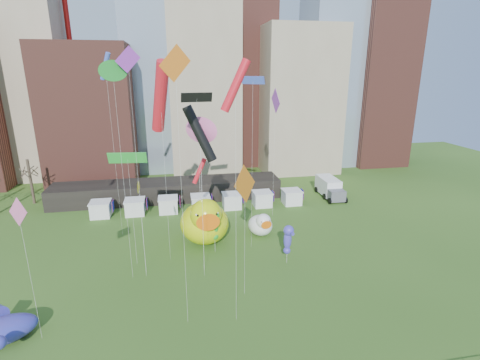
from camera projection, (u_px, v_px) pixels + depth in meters
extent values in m
cube|color=gray|center=(27.00, 72.00, 70.19)|extent=(14.00, 12.00, 42.00)
cube|color=brown|center=(91.00, 115.00, 68.95)|extent=(16.00, 14.00, 26.00)
cube|color=#8C9EB2|center=(152.00, 39.00, 74.36)|extent=(12.00, 12.00, 55.00)
cube|color=gray|center=(203.00, 91.00, 75.38)|extent=(14.00, 14.00, 34.00)
cube|color=brown|center=(245.00, 9.00, 77.84)|extent=(12.00, 12.00, 68.00)
cube|color=gray|center=(297.00, 101.00, 77.56)|extent=(16.00, 14.00, 30.00)
cube|color=#8C9EB2|center=(336.00, 57.00, 80.46)|extent=(14.00, 12.00, 48.00)
cube|color=brown|center=(379.00, 85.00, 82.06)|extent=(12.00, 12.00, 36.00)
cube|color=black|center=(168.00, 190.00, 61.51)|extent=(38.00, 6.00, 3.20)
cube|color=white|center=(101.00, 210.00, 54.27)|extent=(2.80, 2.80, 2.20)
cube|color=red|center=(113.00, 206.00, 54.44)|extent=(0.08, 1.40, 1.60)
cube|color=white|center=(135.00, 207.00, 55.14)|extent=(2.80, 2.80, 2.20)
cube|color=red|center=(147.00, 204.00, 55.31)|extent=(0.08, 1.40, 1.60)
cube|color=white|center=(168.00, 205.00, 56.01)|extent=(2.80, 2.80, 2.20)
cube|color=red|center=(180.00, 202.00, 56.18)|extent=(0.08, 1.40, 1.60)
cube|color=white|center=(201.00, 203.00, 56.88)|extent=(2.80, 2.80, 2.20)
cube|color=red|center=(212.00, 200.00, 57.05)|extent=(0.08, 1.40, 1.60)
cube|color=white|center=(232.00, 201.00, 57.75)|extent=(2.80, 2.80, 2.20)
cube|color=red|center=(243.00, 198.00, 57.92)|extent=(0.08, 1.40, 1.60)
cube|color=white|center=(262.00, 199.00, 58.62)|extent=(2.80, 2.80, 2.20)
cube|color=red|center=(273.00, 196.00, 58.79)|extent=(0.08, 1.40, 1.60)
cube|color=white|center=(292.00, 197.00, 59.50)|extent=(2.80, 2.80, 2.20)
cube|color=red|center=(302.00, 194.00, 59.66)|extent=(0.08, 1.40, 1.60)
cylinder|color=#382B21|center=(31.00, 182.00, 58.94)|extent=(0.44, 0.44, 7.50)
ellipsoid|color=#CCDF0B|center=(204.00, 223.00, 45.96)|extent=(6.31, 7.37, 5.10)
ellipsoid|color=#CCDF0B|center=(202.00, 215.00, 48.64)|extent=(1.72, 1.35, 2.07)
sphere|color=#CCDF0B|center=(206.00, 215.00, 43.23)|extent=(3.91, 3.91, 3.83)
cone|color=orange|center=(208.00, 221.00, 41.74)|extent=(2.14, 1.77, 2.11)
sphere|color=white|center=(198.00, 215.00, 41.89)|extent=(0.69, 0.69, 0.69)
sphere|color=white|center=(216.00, 213.00, 42.30)|extent=(0.69, 0.69, 0.69)
sphere|color=black|center=(198.00, 216.00, 41.59)|extent=(0.34, 0.34, 0.34)
sphere|color=black|center=(216.00, 214.00, 42.00)|extent=(0.34, 0.34, 0.34)
ellipsoid|color=white|center=(260.00, 225.00, 48.27)|extent=(3.57, 4.06, 2.63)
ellipsoid|color=white|center=(257.00, 221.00, 49.63)|extent=(0.94, 0.77, 1.07)
sphere|color=white|center=(263.00, 221.00, 46.88)|extent=(2.18, 2.18, 1.98)
cone|color=orange|center=(266.00, 224.00, 46.13)|extent=(1.18, 1.00, 1.09)
sphere|color=white|center=(261.00, 221.00, 46.16)|extent=(0.36, 0.36, 0.36)
sphere|color=white|center=(269.00, 220.00, 46.46)|extent=(0.36, 0.36, 0.36)
sphere|color=black|center=(261.00, 222.00, 46.01)|extent=(0.18, 0.18, 0.18)
sphere|color=black|center=(269.00, 221.00, 46.30)|extent=(0.18, 0.18, 0.18)
cylinder|color=silver|center=(215.00, 238.00, 43.51)|extent=(0.03, 0.03, 3.49)
ellipsoid|color=green|center=(215.00, 225.00, 43.00)|extent=(1.07, 0.91, 2.52)
sphere|color=green|center=(214.00, 215.00, 42.47)|extent=(1.41, 1.41, 1.29)
cone|color=green|center=(215.00, 217.00, 41.94)|extent=(0.53, 0.85, 0.45)
sphere|color=green|center=(215.00, 236.00, 43.47)|extent=(0.90, 0.90, 0.90)
cylinder|color=silver|center=(287.00, 251.00, 41.00)|extent=(0.03, 0.03, 2.87)
ellipsoid|color=#453EBA|center=(288.00, 240.00, 40.59)|extent=(1.05, 0.93, 2.31)
sphere|color=#453EBA|center=(288.00, 230.00, 40.09)|extent=(1.42, 1.42, 1.18)
cone|color=#453EBA|center=(290.00, 233.00, 39.61)|extent=(0.57, 0.81, 0.41)
sphere|color=#453EBA|center=(287.00, 250.00, 41.02)|extent=(0.82, 0.82, 0.82)
ellipsoid|color=#44348D|center=(1.00, 331.00, 29.03)|extent=(6.06, 4.71, 2.06)
cone|color=#44348D|center=(0.00, 309.00, 31.26)|extent=(1.96, 2.08, 1.44)
cube|color=white|center=(328.00, 186.00, 63.47)|extent=(2.83, 5.72, 2.84)
cube|color=#595960|center=(336.00, 195.00, 60.20)|extent=(2.65, 2.09, 1.81)
cylinder|color=black|center=(324.00, 197.00, 61.68)|extent=(0.30, 1.03, 1.02)
cylinder|color=black|center=(340.00, 196.00, 62.12)|extent=(0.30, 1.03, 1.02)
cylinder|color=black|center=(316.00, 190.00, 65.32)|extent=(0.30, 1.03, 1.02)
cylinder|color=black|center=(331.00, 189.00, 65.76)|extent=(0.30, 1.03, 1.02)
cylinder|color=silver|center=(166.00, 183.00, 39.63)|extent=(0.02, 0.02, 18.52)
cylinder|color=red|center=(160.00, 97.00, 36.94)|extent=(2.63, 4.60, 7.52)
cylinder|color=silver|center=(202.00, 205.00, 37.55)|extent=(0.02, 0.02, 15.54)
cone|color=pink|center=(200.00, 130.00, 35.30)|extent=(2.14, 1.97, 2.59)
cylinder|color=silver|center=(199.00, 174.00, 43.78)|extent=(0.02, 0.02, 18.22)
cube|color=black|center=(197.00, 97.00, 41.14)|extent=(3.61, 0.90, 1.09)
cylinder|color=silver|center=(133.00, 213.00, 39.47)|extent=(0.02, 0.02, 12.40)
cube|color=green|center=(127.00, 158.00, 37.67)|extent=(4.01, 0.93, 1.21)
cylinder|color=silver|center=(143.00, 231.00, 37.98)|extent=(0.02, 0.02, 9.80)
cone|color=yellow|center=(139.00, 187.00, 36.56)|extent=(0.20, 1.22, 1.21)
cylinder|color=silver|center=(252.00, 169.00, 42.27)|extent=(0.02, 0.02, 20.14)
cube|color=blue|center=(253.00, 80.00, 39.35)|extent=(2.40, 2.00, 0.84)
cylinder|color=silver|center=(182.00, 207.00, 28.49)|extent=(0.02, 0.02, 21.62)
cube|color=orange|center=(175.00, 63.00, 25.36)|extent=(2.27, 1.34, 2.60)
cylinder|color=silver|center=(274.00, 161.00, 52.68)|extent=(0.02, 0.02, 17.13)
cube|color=purple|center=(276.00, 101.00, 50.20)|extent=(0.26, 3.45, 3.45)
cylinder|color=silver|center=(201.00, 204.00, 47.07)|extent=(0.02, 0.02, 8.94)
cylinder|color=red|center=(199.00, 171.00, 45.77)|extent=(2.03, 0.92, 3.34)
cylinder|color=silver|center=(31.00, 279.00, 28.08)|extent=(0.02, 0.02, 11.18)
cube|color=pink|center=(18.00, 212.00, 26.46)|extent=(1.82, 1.50, 2.33)
cylinder|color=silver|center=(202.00, 209.00, 36.69)|extent=(0.02, 0.02, 15.33)
cylinder|color=black|center=(200.00, 134.00, 34.47)|extent=(3.39, 1.87, 5.54)
cylinder|color=silver|center=(124.00, 183.00, 35.39)|extent=(0.02, 0.02, 21.13)
cone|color=green|center=(113.00, 71.00, 32.33)|extent=(1.68, 1.21, 1.86)
cylinder|color=silver|center=(115.00, 156.00, 45.46)|extent=(0.02, 0.02, 21.64)
cylinder|color=blue|center=(105.00, 66.00, 42.32)|extent=(1.81, 1.60, 3.20)
cylinder|color=silver|center=(245.00, 241.00, 34.06)|extent=(0.02, 0.02, 11.37)
cube|color=orange|center=(245.00, 184.00, 32.41)|extent=(2.47, 2.82, 3.71)
cylinder|color=silver|center=(138.00, 177.00, 35.51)|extent=(0.02, 0.02, 22.10)
cube|color=purple|center=(128.00, 59.00, 32.30)|extent=(2.18, 0.97, 2.37)
cylinder|color=silver|center=(236.00, 214.00, 29.10)|extent=(0.02, 0.02, 20.08)
cylinder|color=red|center=(235.00, 86.00, 26.19)|extent=(2.29, 0.67, 3.89)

